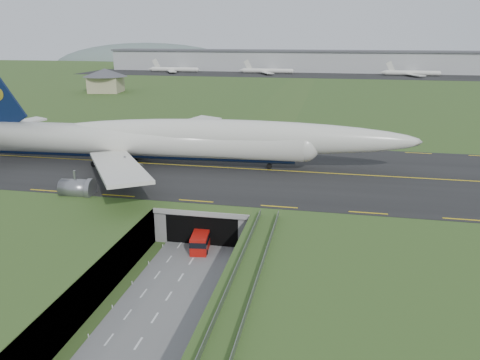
# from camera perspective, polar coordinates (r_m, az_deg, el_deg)

# --- Properties ---
(ground) EXTENTS (900.00, 900.00, 0.00)m
(ground) POSITION_cam_1_polar(r_m,az_deg,el_deg) (70.28, -6.45, -10.69)
(ground) COLOR #2D5020
(ground) RESTS_ON ground
(airfield_deck) EXTENTS (800.00, 800.00, 6.00)m
(airfield_deck) POSITION_cam_1_polar(r_m,az_deg,el_deg) (68.92, -6.53, -8.49)
(airfield_deck) COLOR gray
(airfield_deck) RESTS_ON ground
(trench_road) EXTENTS (12.00, 75.00, 0.20)m
(trench_road) POSITION_cam_1_polar(r_m,az_deg,el_deg) (64.07, -8.52, -13.67)
(trench_road) COLOR slate
(trench_road) RESTS_ON ground
(taxiway) EXTENTS (800.00, 44.00, 0.18)m
(taxiway) POSITION_cam_1_polar(r_m,az_deg,el_deg) (97.73, -0.77, 1.43)
(taxiway) COLOR black
(taxiway) RESTS_ON airfield_deck
(tunnel_portal) EXTENTS (17.00, 22.30, 6.00)m
(tunnel_portal) POSITION_cam_1_polar(r_m,az_deg,el_deg) (83.53, -3.09, -3.41)
(tunnel_portal) COLOR gray
(tunnel_portal) RESTS_ON ground
(guideway) EXTENTS (3.00, 53.00, 7.05)m
(guideway) POSITION_cam_1_polar(r_m,az_deg,el_deg) (49.19, -0.85, -16.78)
(guideway) COLOR #A8A8A3
(guideway) RESTS_ON ground
(jumbo_jet) EXTENTS (99.73, 63.15, 20.92)m
(jumbo_jet) POSITION_cam_1_polar(r_m,az_deg,el_deg) (99.64, -8.44, 4.85)
(jumbo_jet) COLOR silver
(jumbo_jet) RESTS_ON ground
(shuttle_tram) EXTENTS (3.39, 7.18, 2.84)m
(shuttle_tram) POSITION_cam_1_polar(r_m,az_deg,el_deg) (75.39, -4.76, -7.27)
(shuttle_tram) COLOR #B5120C
(shuttle_tram) RESTS_ON ground
(service_building) EXTENTS (23.78, 23.78, 11.30)m
(service_building) POSITION_cam_1_polar(r_m,az_deg,el_deg) (237.38, -16.08, 11.83)
(service_building) COLOR tan
(service_building) RESTS_ON ground
(cargo_terminal) EXTENTS (320.00, 67.00, 15.60)m
(cargo_terminal) POSITION_cam_1_polar(r_m,az_deg,el_deg) (359.35, 8.33, 14.18)
(cargo_terminal) COLOR #B2B2B2
(cargo_terminal) RESTS_ON ground
(distant_hills) EXTENTS (700.00, 91.00, 60.00)m
(distant_hills) POSITION_cam_1_polar(r_m,az_deg,el_deg) (492.32, 16.84, 12.36)
(distant_hills) COLOR slate
(distant_hills) RESTS_ON ground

